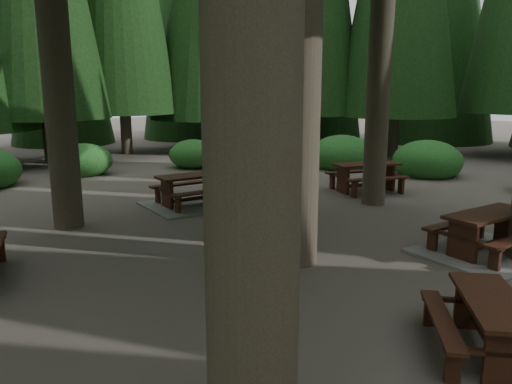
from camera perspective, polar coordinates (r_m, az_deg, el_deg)
ground at (r=8.45m, az=1.29°, el=-9.31°), size 80.00×80.00×0.00m
picnic_table_a at (r=10.21m, az=24.84°, el=-5.00°), size 2.58×2.21×0.80m
picnic_table_c at (r=13.11m, az=-7.03°, el=-0.31°), size 2.65×2.28×0.83m
picnic_table_d at (r=15.10m, az=12.50°, el=2.18°), size 2.36×2.14×0.84m
picnic_table_e at (r=6.50m, az=25.30°, el=-12.87°), size 2.08×2.05×0.70m
shrub_ring at (r=9.29m, az=1.52°, el=-4.69°), size 23.86×24.64×1.49m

